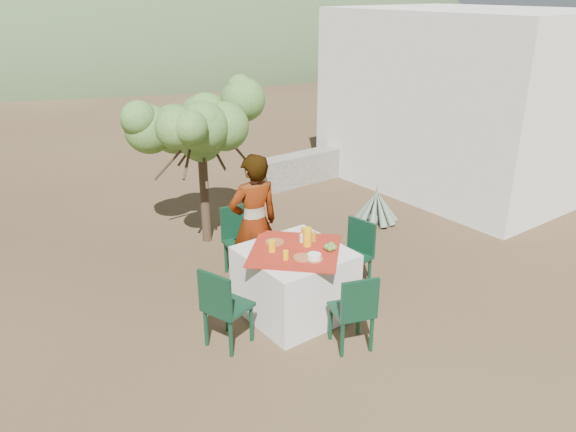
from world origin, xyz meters
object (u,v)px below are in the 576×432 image
(shrub_tree, at_px, (203,132))
(chair_far, at_px, (240,237))
(chair_near, at_px, (355,309))
(table, at_px, (295,282))
(person, at_px, (254,224))
(juice_pitcher, at_px, (307,237))
(chair_left, at_px, (223,305))
(agave, at_px, (376,207))
(guesthouse, at_px, (464,99))
(chair_right, at_px, (355,252))

(shrub_tree, bearing_deg, chair_far, -99.15)
(chair_near, relative_size, shrub_tree, 0.42)
(table, bearing_deg, chair_near, -86.41)
(chair_near, distance_m, person, 1.64)
(shrub_tree, height_order, juice_pitcher, shrub_tree)
(chair_left, relative_size, agave, 1.19)
(chair_near, xyz_separation_m, juice_pitcher, (0.12, 0.89, 0.41))
(agave, height_order, guesthouse, guesthouse)
(chair_right, xyz_separation_m, juice_pitcher, (-0.75, -0.03, 0.40))
(chair_near, distance_m, chair_left, 1.28)
(table, xyz_separation_m, chair_far, (0.03, 1.15, 0.10))
(guesthouse, bearing_deg, chair_far, -172.38)
(chair_left, bearing_deg, chair_right, -104.91)
(table, relative_size, chair_far, 1.50)
(guesthouse, bearing_deg, agave, -168.49)
(table, xyz_separation_m, chair_right, (0.92, 0.03, 0.08))
(agave, bearing_deg, chair_left, -158.26)
(guesthouse, bearing_deg, person, -167.84)
(chair_right, distance_m, agave, 2.07)
(chair_left, relative_size, person, 0.52)
(chair_near, bearing_deg, chair_right, -114.06)
(chair_left, distance_m, agave, 3.76)
(juice_pitcher, bearing_deg, person, 107.00)
(chair_left, xyz_separation_m, chair_right, (1.86, 0.12, -0.01))
(person, distance_m, guesthouse, 5.33)
(chair_left, relative_size, shrub_tree, 0.44)
(chair_far, bearing_deg, chair_right, -42.14)
(juice_pitcher, bearing_deg, guesthouse, 20.18)
(table, relative_size, chair_near, 1.58)
(chair_left, xyz_separation_m, person, (0.90, 0.80, 0.35))
(table, relative_size, agave, 1.81)
(juice_pitcher, bearing_deg, chair_left, -175.10)
(table, bearing_deg, person, 93.56)
(chair_near, distance_m, shrub_tree, 3.37)
(chair_right, distance_m, juice_pitcher, 0.85)
(chair_right, xyz_separation_m, guesthouse, (4.20, 1.79, 1.04))
(agave, bearing_deg, table, -152.84)
(chair_right, bearing_deg, shrub_tree, -172.17)
(chair_near, xyz_separation_m, agave, (2.48, 2.18, -0.21))
(chair_left, relative_size, guesthouse, 0.20)
(chair_near, distance_m, guesthouse, 5.84)
(table, xyz_separation_m, guesthouse, (5.12, 1.83, 1.12))
(agave, relative_size, juice_pitcher, 3.52)
(chair_far, bearing_deg, shrub_tree, 89.90)
(chair_near, distance_m, chair_right, 1.26)
(chair_right, xyz_separation_m, person, (-0.96, 0.68, 0.37))
(chair_far, relative_size, chair_right, 1.04)
(chair_far, bearing_deg, guesthouse, 16.66)
(juice_pitcher, bearing_deg, chair_near, -97.41)
(chair_far, bearing_deg, table, -82.24)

